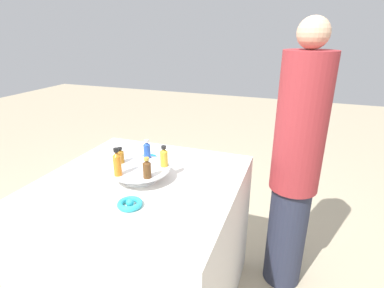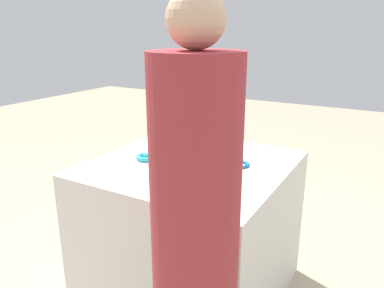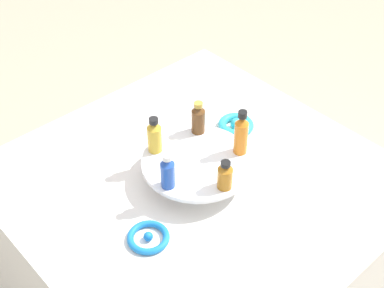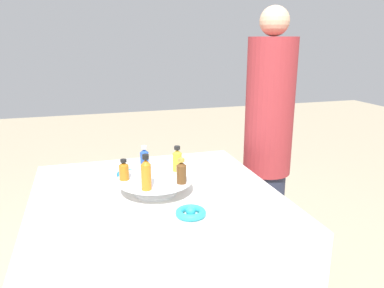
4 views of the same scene
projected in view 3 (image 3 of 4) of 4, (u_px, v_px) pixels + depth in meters
party_table at (196, 265)px, 1.75m from camera, size 0.98×0.98×0.80m
display_stand at (197, 166)px, 1.46m from camera, size 0.30×0.30×0.07m
bottle_blue at (168, 172)px, 1.34m from camera, size 0.04×0.04×0.10m
bottle_amber at (225, 176)px, 1.34m from camera, size 0.04×0.04×0.08m
bottle_orange at (241, 134)px, 1.43m from camera, size 0.04×0.04×0.14m
bottle_brown at (198, 118)px, 1.51m from camera, size 0.04×0.04×0.10m
bottle_gold at (154, 136)px, 1.44m from camera, size 0.04×0.04×0.11m
ribbon_bow_teal at (236, 125)px, 1.65m from camera, size 0.11×0.11×0.03m
ribbon_bow_blue at (148, 237)px, 1.32m from camera, size 0.11×0.11×0.02m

